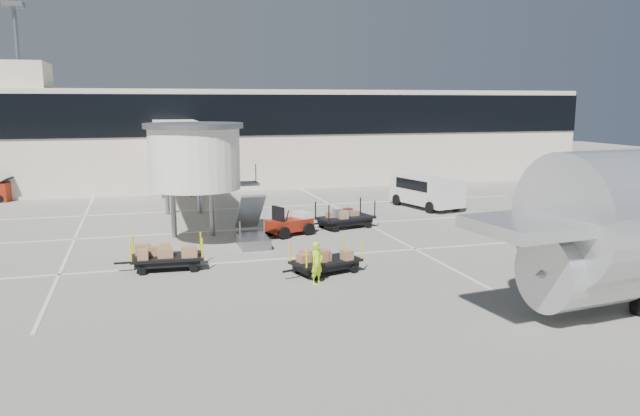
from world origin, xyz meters
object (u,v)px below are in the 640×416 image
(baggage_tug, at_px, (290,224))
(minivan, at_px, (425,190))
(suitcase_cart, at_px, (345,219))
(box_cart_far, at_px, (169,257))
(box_cart_near, at_px, (328,261))
(ground_worker, at_px, (317,263))

(baggage_tug, relative_size, minivan, 0.48)
(suitcase_cart, height_order, box_cart_far, suitcase_cart)
(minivan, bearing_deg, box_cart_far, -159.72)
(minivan, bearing_deg, baggage_tug, -163.81)
(box_cart_near, distance_m, ground_worker, 1.56)
(baggage_tug, height_order, box_cart_near, baggage_tug)
(box_cart_far, bearing_deg, baggage_tug, 42.27)
(box_cart_near, bearing_deg, suitcase_cart, 49.72)
(box_cart_far, height_order, minivan, minivan)
(suitcase_cart, relative_size, ground_worker, 2.38)
(ground_worker, distance_m, minivan, 19.21)
(suitcase_cart, bearing_deg, box_cart_near, -127.36)
(box_cart_near, bearing_deg, baggage_tug, 70.28)
(suitcase_cart, height_order, box_cart_near, suitcase_cart)
(box_cart_near, distance_m, minivan, 17.69)
(baggage_tug, relative_size, suitcase_cart, 0.68)
(baggage_tug, relative_size, box_cart_near, 0.77)
(suitcase_cart, distance_m, box_cart_near, 9.51)
(ground_worker, bearing_deg, baggage_tug, 48.83)
(minivan, bearing_deg, box_cart_near, -141.59)
(ground_worker, bearing_deg, minivan, 17.78)
(ground_worker, bearing_deg, box_cart_near, 23.47)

